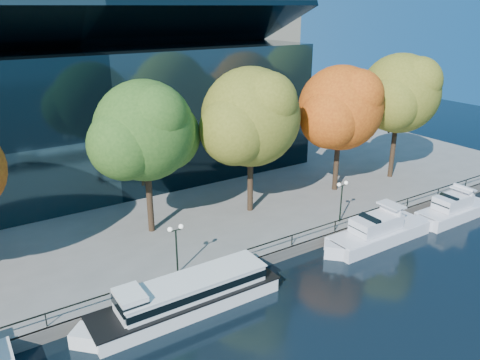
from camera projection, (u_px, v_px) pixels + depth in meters
ground at (266, 291)px, 35.33m from camera, size 160.00×160.00×0.00m
promenade at (110, 160)px, 63.80m from camera, size 90.00×67.08×1.00m
railing at (243, 251)px, 37.21m from camera, size 88.20×0.08×0.99m
convention_building at (83, 112)px, 55.36m from camera, size 50.00×24.57×21.43m
tour_boat at (183, 296)px, 32.68m from camera, size 15.11×3.37×2.87m
cruiser_near at (376, 232)px, 42.27m from camera, size 11.72×3.02×3.40m
cruiser_far at (451, 210)px, 47.00m from camera, size 9.99×2.77×3.26m
tree_2 at (147, 133)px, 39.57m from camera, size 10.73×8.80×13.67m
tree_3 at (253, 119)px, 43.84m from camera, size 11.66×9.56×14.17m
tree_4 at (342, 110)px, 49.26m from camera, size 11.15×9.15×13.65m
tree_5 at (401, 95)px, 52.94m from camera, size 11.19×9.18×14.46m
lamp_1 at (176, 238)px, 34.86m from camera, size 1.26×0.36×4.03m
lamp_2 at (342, 192)px, 43.48m from camera, size 1.26×0.36×4.03m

